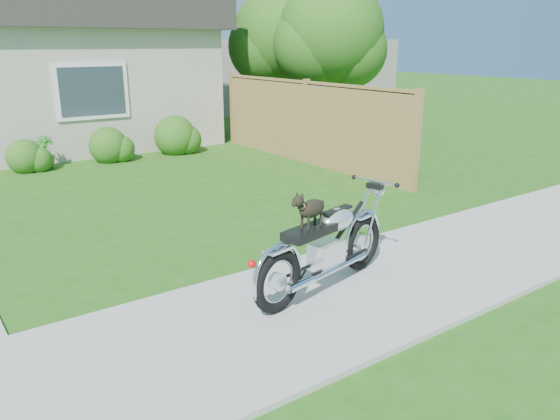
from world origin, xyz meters
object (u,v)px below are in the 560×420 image
object	(u,v)px
tree_near	(336,37)
potted_plant_right	(45,153)
fence	(306,122)
motorcycle_with_dog	(326,244)
tree_far	(286,40)

from	to	relation	value
tree_near	potted_plant_right	distance (m)	8.12
fence	motorcycle_with_dog	distance (m)	6.92
fence	motorcycle_with_dog	size ratio (longest dim) A/B	3.01
fence	potted_plant_right	xyz separation A→B (m)	(-5.09, 2.80, -0.58)
tree_near	motorcycle_with_dog	distance (m)	10.37
fence	potted_plant_right	size ratio (longest dim) A/B	9.24
tree_far	potted_plant_right	size ratio (longest dim) A/B	6.01
fence	tree_near	world-z (taller)	tree_near
tree_near	tree_far	world-z (taller)	tree_near
fence	tree_far	size ratio (longest dim) A/B	1.54
tree_far	fence	bearing A→B (deg)	-120.10
fence	tree_near	size ratio (longest dim) A/B	1.50
tree_near	motorcycle_with_dog	bearing A→B (deg)	-131.42
tree_far	potted_plant_right	distance (m)	7.75
potted_plant_right	tree_far	bearing A→B (deg)	7.80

